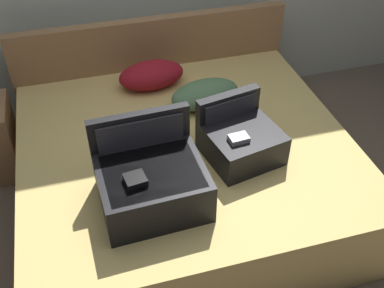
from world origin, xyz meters
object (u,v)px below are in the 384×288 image
bed (186,173)px  pillow_center_head (151,75)px  hard_case_large (151,181)px  hard_case_medium (241,139)px  pillow_near_headboard (205,94)px

bed → pillow_center_head: bearing=95.9°
hard_case_large → pillow_center_head: bearing=75.9°
hard_case_medium → pillow_near_headboard: 0.54m
hard_case_large → hard_case_medium: 0.61m
hard_case_medium → pillow_center_head: hard_case_medium is taller
hard_case_large → pillow_near_headboard: 0.91m
hard_case_large → pillow_center_head: 1.09m
hard_case_large → hard_case_medium: bearing=18.7°
pillow_center_head → bed: bearing=-84.1°
pillow_near_headboard → pillow_center_head: bearing=133.0°
bed → hard_case_medium: bearing=-34.6°
bed → hard_case_medium: size_ratio=4.28×
hard_case_medium → pillow_near_headboard: size_ratio=0.99×
hard_case_large → hard_case_medium: (0.56, 0.22, -0.03)m
hard_case_medium → pillow_center_head: bearing=100.6°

